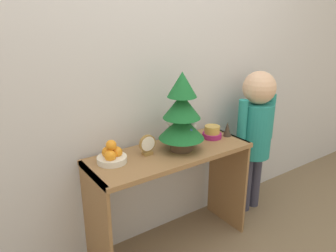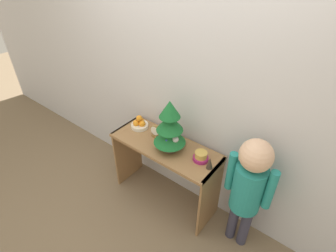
{
  "view_description": "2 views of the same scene",
  "coord_description": "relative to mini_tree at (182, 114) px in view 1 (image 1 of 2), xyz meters",
  "views": [
    {
      "loc": [
        -1.11,
        -1.35,
        1.56
      ],
      "look_at": [
        -0.02,
        0.21,
        0.9
      ],
      "focal_mm": 35.0,
      "sensor_mm": 36.0,
      "label": 1
    },
    {
      "loc": [
        1.19,
        -1.27,
        2.28
      ],
      "look_at": [
        0.05,
        0.2,
        0.96
      ],
      "focal_mm": 28.0,
      "sensor_mm": 36.0,
      "label": 2
    }
  ],
  "objects": [
    {
      "name": "back_wall",
      "position": [
        -0.07,
        0.27,
        0.28
      ],
      "size": [
        7.0,
        0.05,
        2.5
      ],
      "primitive_type": "cube",
      "color": "silver",
      "rests_on": "ground_plane"
    },
    {
      "name": "console_table",
      "position": [
        -0.07,
        0.02,
        -0.41
      ],
      "size": [
        1.07,
        0.42,
        0.73
      ],
      "color": "olive",
      "rests_on": "ground_plane"
    },
    {
      "name": "mini_tree",
      "position": [
        0.0,
        0.0,
        0.0
      ],
      "size": [
        0.29,
        0.29,
        0.5
      ],
      "color": "#4C3828",
      "rests_on": "console_table"
    },
    {
      "name": "fruit_bowl",
      "position": [
        -0.45,
        0.08,
        -0.2
      ],
      "size": [
        0.18,
        0.18,
        0.14
      ],
      "color": "silver",
      "rests_on": "console_table"
    },
    {
      "name": "singing_bowl",
      "position": [
        0.3,
        0.05,
        -0.2
      ],
      "size": [
        0.14,
        0.14,
        0.09
      ],
      "color": "#9E2366",
      "rests_on": "console_table"
    },
    {
      "name": "desk_clock",
      "position": [
        -0.22,
        0.06,
        -0.18
      ],
      "size": [
        0.11,
        0.04,
        0.13
      ],
      "color": "olive",
      "rests_on": "console_table"
    },
    {
      "name": "figurine",
      "position": [
        0.41,
        0.01,
        -0.19
      ],
      "size": [
        0.06,
        0.06,
        0.11
      ],
      "color": "#382D23",
      "rests_on": "console_table"
    },
    {
      "name": "child_figure",
      "position": [
        0.75,
        0.04,
        -0.23
      ],
      "size": [
        0.39,
        0.25,
        1.15
      ],
      "color": "#38384C",
      "rests_on": "ground_plane"
    }
  ]
}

